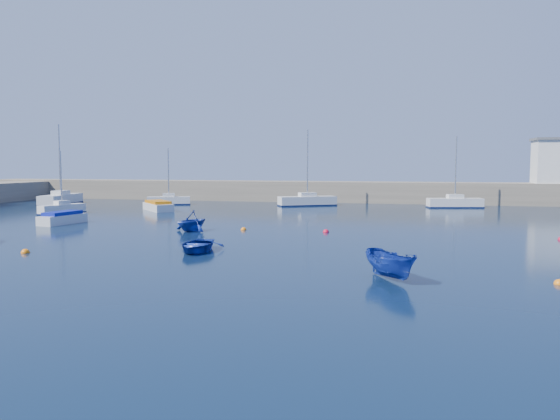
% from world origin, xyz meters
% --- Properties ---
extents(ground, '(220.00, 220.00, 0.00)m').
position_xyz_m(ground, '(0.00, 0.00, 0.00)').
color(ground, '#0C1C34').
rests_on(ground, ground).
extents(back_wall, '(96.00, 4.50, 2.60)m').
position_xyz_m(back_wall, '(0.00, 46.00, 1.30)').
color(back_wall, '#796F5C').
rests_on(back_wall, ground).
extents(sailboat_3, '(2.84, 4.68, 6.14)m').
position_xyz_m(sailboat_3, '(-22.21, 22.87, 0.52)').
color(sailboat_3, silver).
rests_on(sailboat_3, ground).
extents(sailboat_4, '(2.98, 7.52, 9.60)m').
position_xyz_m(sailboat_4, '(-30.25, 34.05, 0.66)').
color(sailboat_4, silver).
rests_on(sailboat_4, ground).
extents(sailboat_5, '(5.17, 3.19, 6.73)m').
position_xyz_m(sailboat_5, '(-17.21, 36.36, 0.54)').
color(sailboat_5, silver).
rests_on(sailboat_5, ground).
extents(sailboat_6, '(6.78, 4.93, 8.82)m').
position_xyz_m(sailboat_6, '(-0.82, 38.70, 0.61)').
color(sailboat_6, silver).
rests_on(sailboat_6, ground).
extents(sailboat_7, '(6.21, 3.04, 7.94)m').
position_xyz_m(sailboat_7, '(15.71, 39.68, 0.59)').
color(sailboat_7, silver).
rests_on(sailboat_7, ground).
extents(motorboat_1, '(2.05, 4.37, 1.03)m').
position_xyz_m(motorboat_1, '(-16.74, 15.16, 0.48)').
color(motorboat_1, silver).
rests_on(motorboat_1, ground).
extents(motorboat_2, '(4.84, 5.02, 1.06)m').
position_xyz_m(motorboat_2, '(-14.74, 28.44, 0.50)').
color(motorboat_2, silver).
rests_on(motorboat_2, ground).
extents(dinghy_center, '(2.81, 3.74, 0.74)m').
position_xyz_m(dinghy_center, '(-0.74, 4.56, 0.37)').
color(dinghy_center, navy).
rests_on(dinghy_center, ground).
extents(dinghy_left, '(3.36, 3.59, 1.52)m').
position_xyz_m(dinghy_left, '(-4.60, 13.09, 0.76)').
color(dinghy_left, navy).
rests_on(dinghy_left, ground).
extents(dinghy_right, '(2.88, 3.38, 1.26)m').
position_xyz_m(dinghy_right, '(10.08, -0.48, 0.63)').
color(dinghy_right, navy).
rests_on(dinghy_right, ground).
extents(buoy_0, '(0.47, 0.47, 0.47)m').
position_xyz_m(buoy_0, '(-9.76, 1.89, 0.00)').
color(buoy_0, orange).
rests_on(buoy_0, ground).
extents(buoy_1, '(0.46, 0.46, 0.46)m').
position_xyz_m(buoy_1, '(5.01, 14.72, 0.00)').
color(buoy_1, red).
rests_on(buoy_1, ground).
extents(buoy_3, '(0.43, 0.43, 0.43)m').
position_xyz_m(buoy_3, '(-1.14, 14.63, 0.00)').
color(buoy_3, orange).
rests_on(buoy_3, ground).
extents(buoy_5, '(0.42, 0.42, 0.42)m').
position_xyz_m(buoy_5, '(16.81, 0.21, 0.00)').
color(buoy_5, orange).
rests_on(buoy_5, ground).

